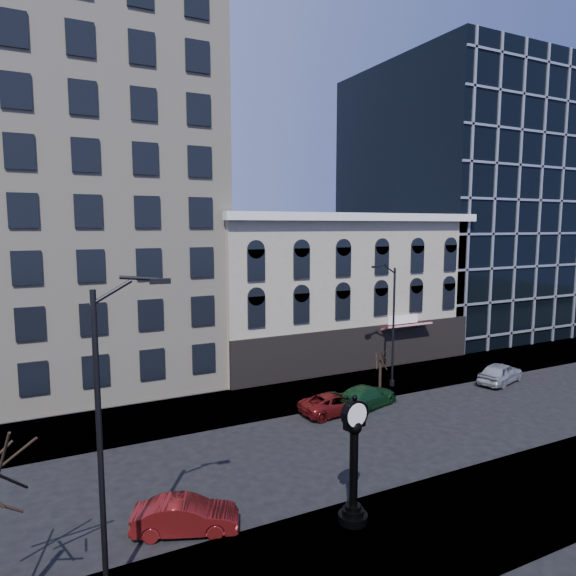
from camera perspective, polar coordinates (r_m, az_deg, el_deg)
ground at (r=27.07m, az=0.03°, el=-18.26°), size 160.00×160.00×0.00m
sidewalk_far at (r=33.84m, az=-6.24°, el=-12.91°), size 160.00×6.00×0.12m
sidewalk_near at (r=21.11m, az=10.99°, el=-26.10°), size 160.00×6.00×0.12m
cream_tower at (r=41.78m, az=-20.45°, el=17.27°), size 15.90×15.40×42.50m
victorian_row at (r=44.58m, az=4.61°, el=-0.21°), size 22.60×11.19×12.50m
glass_office at (r=60.73m, az=18.65°, el=8.91°), size 20.00×20.15×28.00m
street_clock at (r=20.91m, az=7.31°, el=-18.95°), size 1.15×1.15×5.08m
street_lamp_near at (r=16.10m, az=-17.93°, el=-6.88°), size 2.63×0.54×10.14m
street_lamp_far at (r=36.25m, az=11.02°, el=-0.52°), size 2.32×0.61×8.99m
bare_tree_far at (r=36.80m, az=10.25°, el=-7.16°), size 1.95×1.95×3.34m
car_near_b at (r=21.49m, az=-11.31°, el=-23.59°), size 4.19×2.75×1.31m
car_far_a at (r=32.55m, az=5.26°, el=-12.63°), size 4.70×2.33×1.28m
car_far_b at (r=33.82m, az=8.69°, el=-11.80°), size 5.21×3.36×1.41m
car_far_c at (r=41.27m, az=22.52°, el=-8.71°), size 4.85×3.07×1.54m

